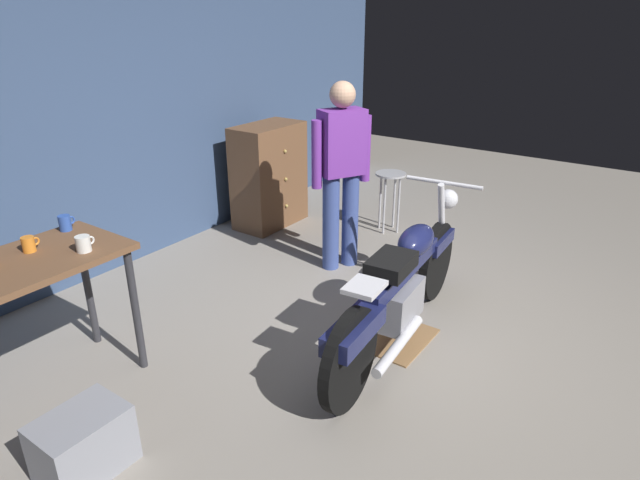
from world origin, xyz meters
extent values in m
plane|color=gray|center=(0.00, 0.00, 0.00)|extent=(12.00, 12.00, 0.00)
cube|color=#384C70|center=(0.00, 2.80, 1.55)|extent=(8.00, 0.12, 3.10)
cube|color=brown|center=(-1.77, 1.56, 0.88)|extent=(1.30, 0.64, 0.04)
cylinder|color=#2D2D33|center=(-1.18, 1.30, 0.43)|extent=(0.05, 0.05, 0.86)
cylinder|color=#2D2D33|center=(-1.18, 1.82, 0.43)|extent=(0.05, 0.05, 0.86)
cylinder|color=black|center=(0.83, 0.12, 0.32)|extent=(0.64, 0.13, 0.64)
cylinder|color=black|center=(-0.71, -0.02, 0.32)|extent=(0.64, 0.13, 0.64)
cube|color=#191E4C|center=(0.83, 0.12, 0.50)|extent=(0.45, 0.18, 0.10)
cube|color=#191E4C|center=(-0.66, -0.02, 0.50)|extent=(0.53, 0.23, 0.12)
cube|color=gray|center=(0.01, 0.04, 0.34)|extent=(0.46, 0.28, 0.28)
cube|color=#191E4C|center=(0.11, 0.05, 0.55)|extent=(1.10, 0.20, 0.10)
ellipsoid|color=#191E4C|center=(0.31, 0.07, 0.70)|extent=(0.46, 0.26, 0.20)
cube|color=black|center=(-0.14, 0.03, 0.70)|extent=(0.38, 0.27, 0.10)
cube|color=silver|center=(-0.53, -0.01, 0.72)|extent=(0.26, 0.22, 0.03)
cylinder|color=silver|center=(0.89, 0.13, 0.65)|extent=(0.27, 0.07, 0.68)
cylinder|color=silver|center=(0.85, 0.12, 0.98)|extent=(0.09, 0.60, 0.03)
sphere|color=silver|center=(1.01, 0.14, 0.80)|extent=(0.16, 0.16, 0.16)
cylinder|color=silver|center=(-0.27, -0.12, 0.22)|extent=(0.70, 0.13, 0.07)
cylinder|color=#3B4E92|center=(0.97, 1.03, 0.44)|extent=(0.15, 0.15, 0.88)
cylinder|color=#3B4E92|center=(0.79, 1.13, 0.44)|extent=(0.15, 0.15, 0.88)
cube|color=#72339E|center=(0.88, 1.08, 1.16)|extent=(0.44, 0.37, 0.56)
cylinder|color=#72339E|center=(1.10, 0.97, 1.08)|extent=(0.09, 0.09, 0.58)
cylinder|color=#72339E|center=(0.67, 1.19, 1.08)|extent=(0.09, 0.09, 0.58)
sphere|color=tan|center=(0.88, 1.08, 1.56)|extent=(0.22, 0.22, 0.22)
cylinder|color=#B2B2B7|center=(1.91, 1.13, 0.63)|extent=(0.32, 0.32, 0.02)
cylinder|color=#B2B2B7|center=(2.02, 1.13, 0.31)|extent=(0.02, 0.02, 0.62)
cylinder|color=#B2B2B7|center=(1.91, 1.24, 0.31)|extent=(0.02, 0.02, 0.62)
cylinder|color=#B2B2B7|center=(1.80, 1.13, 0.31)|extent=(0.02, 0.02, 0.62)
cylinder|color=#B2B2B7|center=(1.91, 1.02, 0.31)|extent=(0.02, 0.02, 0.62)
cube|color=brown|center=(1.34, 2.30, 0.55)|extent=(0.80, 0.44, 1.10)
sphere|color=tan|center=(1.34, 2.07, 0.85)|extent=(0.04, 0.04, 0.04)
sphere|color=tan|center=(1.34, 2.07, 0.55)|extent=(0.04, 0.04, 0.04)
sphere|color=tan|center=(1.34, 2.07, 0.25)|extent=(0.04, 0.04, 0.04)
cube|color=olive|center=(0.09, 0.05, 0.01)|extent=(0.56, 0.40, 0.01)
cube|color=gray|center=(-1.92, 0.81, 0.17)|extent=(0.44, 0.32, 0.34)
cylinder|color=white|center=(-1.39, 1.40, 0.95)|extent=(0.08, 0.08, 0.09)
torus|color=white|center=(-1.34, 1.40, 0.95)|extent=(0.05, 0.01, 0.05)
cylinder|color=#2D51AD|center=(-1.27, 1.79, 0.95)|extent=(0.08, 0.08, 0.10)
torus|color=#2D51AD|center=(-1.22, 1.79, 0.96)|extent=(0.06, 0.01, 0.06)
cylinder|color=orange|center=(-1.58, 1.66, 0.95)|extent=(0.07, 0.07, 0.09)
torus|color=orange|center=(-1.54, 1.66, 0.95)|extent=(0.05, 0.01, 0.05)
camera|label=1|loc=(-2.97, -1.40, 2.21)|focal=30.45mm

